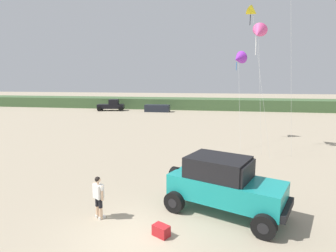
{
  "coord_description": "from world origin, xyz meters",
  "views": [
    {
      "loc": [
        2.59,
        -8.09,
        5.22
      ],
      "look_at": [
        0.58,
        2.7,
        3.4
      ],
      "focal_mm": 29.11,
      "sensor_mm": 36.0,
      "label": 1
    }
  ],
  "objects_px": {
    "person_watching": "(98,195)",
    "cooler_box": "(161,231)",
    "kite_black_sled": "(258,33)",
    "kite_purple_stunt": "(238,59)",
    "kite_blue_swept": "(253,12)",
    "distant_pickup": "(112,105)",
    "jeep": "(224,184)",
    "distant_sedan": "(157,108)"
  },
  "relations": [
    {
      "from": "cooler_box",
      "to": "person_watching",
      "type": "bearing_deg",
      "value": -167.7
    },
    {
      "from": "distant_pickup",
      "to": "kite_black_sled",
      "type": "bearing_deg",
      "value": -47.31
    },
    {
      "from": "distant_pickup",
      "to": "kite_blue_swept",
      "type": "xyz_separation_m",
      "value": [
        20.94,
        -24.32,
        9.16
      ]
    },
    {
      "from": "jeep",
      "to": "kite_blue_swept",
      "type": "height_order",
      "value": "kite_blue_swept"
    },
    {
      "from": "kite_purple_stunt",
      "to": "distant_sedan",
      "type": "bearing_deg",
      "value": 120.79
    },
    {
      "from": "kite_purple_stunt",
      "to": "kite_blue_swept",
      "type": "relative_size",
      "value": 0.74
    },
    {
      "from": "cooler_box",
      "to": "kite_blue_swept",
      "type": "xyz_separation_m",
      "value": [
        4.01,
        12.99,
        9.91
      ]
    },
    {
      "from": "distant_sedan",
      "to": "kite_blue_swept",
      "type": "bearing_deg",
      "value": -63.05
    },
    {
      "from": "kite_black_sled",
      "to": "distant_pickup",
      "type": "bearing_deg",
      "value": 132.69
    },
    {
      "from": "cooler_box",
      "to": "jeep",
      "type": "bearing_deg",
      "value": 73.75
    },
    {
      "from": "person_watching",
      "to": "distant_sedan",
      "type": "bearing_deg",
      "value": 99.29
    },
    {
      "from": "kite_blue_swept",
      "to": "kite_black_sled",
      "type": "bearing_deg",
      "value": 58.9
    },
    {
      "from": "cooler_box",
      "to": "kite_black_sled",
      "type": "bearing_deg",
      "value": 100.47
    },
    {
      "from": "person_watching",
      "to": "cooler_box",
      "type": "distance_m",
      "value": 2.81
    },
    {
      "from": "person_watching",
      "to": "kite_blue_swept",
      "type": "relative_size",
      "value": 0.16
    },
    {
      "from": "person_watching",
      "to": "kite_blue_swept",
      "type": "xyz_separation_m",
      "value": [
        6.61,
        12.23,
        9.16
      ]
    },
    {
      "from": "kite_purple_stunt",
      "to": "kite_black_sled",
      "type": "height_order",
      "value": "kite_black_sled"
    },
    {
      "from": "kite_purple_stunt",
      "to": "kite_black_sled",
      "type": "bearing_deg",
      "value": -68.14
    },
    {
      "from": "cooler_box",
      "to": "kite_black_sled",
      "type": "relative_size",
      "value": 0.06
    },
    {
      "from": "jeep",
      "to": "person_watching",
      "type": "height_order",
      "value": "jeep"
    },
    {
      "from": "cooler_box",
      "to": "distant_sedan",
      "type": "height_order",
      "value": "distant_sedan"
    },
    {
      "from": "kite_black_sled",
      "to": "kite_blue_swept",
      "type": "xyz_separation_m",
      "value": [
        -0.59,
        -0.98,
        1.27
      ]
    },
    {
      "from": "cooler_box",
      "to": "distant_sedan",
      "type": "xyz_separation_m",
      "value": [
        -8.52,
        36.97,
        0.41
      ]
    },
    {
      "from": "cooler_box",
      "to": "kite_purple_stunt",
      "type": "distance_m",
      "value": 18.66
    },
    {
      "from": "kite_purple_stunt",
      "to": "kite_blue_swept",
      "type": "bearing_deg",
      "value": -81.25
    },
    {
      "from": "kite_black_sled",
      "to": "kite_blue_swept",
      "type": "distance_m",
      "value": 1.71
    },
    {
      "from": "jeep",
      "to": "cooler_box",
      "type": "xyz_separation_m",
      "value": [
        -2.1,
        -2.11,
        -1.01
      ]
    },
    {
      "from": "cooler_box",
      "to": "kite_blue_swept",
      "type": "distance_m",
      "value": 16.83
    },
    {
      "from": "distant_sedan",
      "to": "kite_black_sled",
      "type": "xyz_separation_m",
      "value": [
        13.12,
        -23.0,
        8.23
      ]
    },
    {
      "from": "jeep",
      "to": "distant_sedan",
      "type": "xyz_separation_m",
      "value": [
        -10.63,
        34.86,
        -0.6
      ]
    },
    {
      "from": "distant_pickup",
      "to": "kite_purple_stunt",
      "type": "height_order",
      "value": "kite_purple_stunt"
    },
    {
      "from": "person_watching",
      "to": "kite_black_sled",
      "type": "height_order",
      "value": "kite_black_sled"
    },
    {
      "from": "kite_black_sled",
      "to": "kite_blue_swept",
      "type": "relative_size",
      "value": 0.91
    },
    {
      "from": "distant_sedan",
      "to": "kite_black_sled",
      "type": "bearing_deg",
      "value": -60.94
    },
    {
      "from": "person_watching",
      "to": "distant_pickup",
      "type": "relative_size",
      "value": 0.34
    },
    {
      "from": "person_watching",
      "to": "distant_pickup",
      "type": "xyz_separation_m",
      "value": [
        -14.34,
        36.55,
        0.0
      ]
    },
    {
      "from": "distant_pickup",
      "to": "kite_blue_swept",
      "type": "distance_m",
      "value": 33.38
    },
    {
      "from": "person_watching",
      "to": "distant_sedan",
      "type": "height_order",
      "value": "person_watching"
    },
    {
      "from": "jeep",
      "to": "kite_purple_stunt",
      "type": "bearing_deg",
      "value": 85.04
    },
    {
      "from": "distant_pickup",
      "to": "distant_sedan",
      "type": "height_order",
      "value": "distant_pickup"
    },
    {
      "from": "distant_pickup",
      "to": "kite_black_sled",
      "type": "relative_size",
      "value": 0.51
    },
    {
      "from": "person_watching",
      "to": "kite_black_sled",
      "type": "distance_m",
      "value": 16.99
    }
  ]
}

